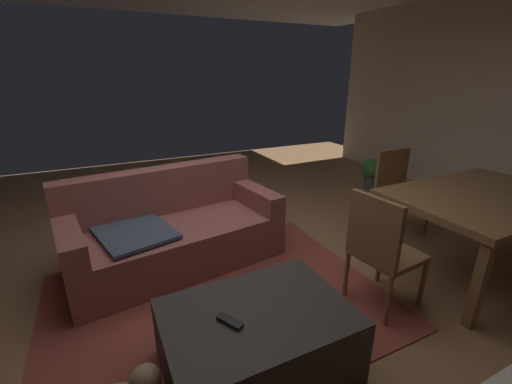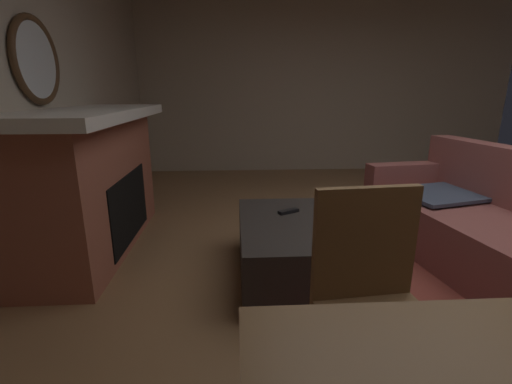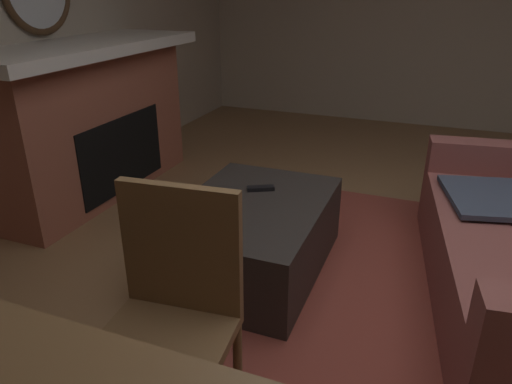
# 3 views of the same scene
# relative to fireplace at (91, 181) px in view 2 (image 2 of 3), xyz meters

# --- Properties ---
(floor) EXTENTS (9.42, 9.42, 0.00)m
(floor) POSITION_rel_fireplace_xyz_m (0.84, 2.57, -0.59)
(floor) COLOR olive
(wall_left) EXTENTS (0.12, 6.30, 2.80)m
(wall_left) POSITION_rel_fireplace_xyz_m (-3.08, 2.57, 0.81)
(wall_left) COLOR #B7A893
(wall_left) RESTS_ON ground
(area_rug) EXTENTS (2.60, 2.00, 0.01)m
(area_rug) POSITION_rel_fireplace_xyz_m (0.60, 2.30, -0.58)
(area_rug) COLOR brown
(area_rug) RESTS_ON ground
(fireplace) EXTENTS (2.00, 0.76, 1.16)m
(fireplace) POSITION_rel_fireplace_xyz_m (0.00, 0.00, 0.00)
(fireplace) COLOR #9E5642
(fireplace) RESTS_ON ground
(round_wall_mirror) EXTENTS (0.64, 0.05, 0.64)m
(round_wall_mirror) POSITION_rel_fireplace_xyz_m (0.00, -0.29, 0.93)
(round_wall_mirror) COLOR #4C331E
(couch) EXTENTS (2.01, 1.13, 0.87)m
(couch) POSITION_rel_fireplace_xyz_m (0.44, 3.07, -0.27)
(couch) COLOR #8C4C47
(couch) RESTS_ON ground
(ottoman_coffee_table) EXTENTS (1.09, 0.77, 0.42)m
(ottoman_coffee_table) POSITION_rel_fireplace_xyz_m (0.60, 1.59, -0.37)
(ottoman_coffee_table) COLOR #2D2826
(ottoman_coffee_table) RESTS_ON ground
(tv_remote) EXTENTS (0.12, 0.16, 0.02)m
(tv_remote) POSITION_rel_fireplace_xyz_m (0.42, 1.57, -0.15)
(tv_remote) COLOR black
(tv_remote) RESTS_ON ottoman_coffee_table
(dining_chair_west) EXTENTS (0.48, 0.48, 0.93)m
(dining_chair_west) POSITION_rel_fireplace_xyz_m (1.69, 1.72, -0.06)
(dining_chair_west) COLOR brown
(dining_chair_west) RESTS_ON ground
(small_dog) EXTENTS (0.50, 0.26, 0.30)m
(small_dog) POSITION_rel_fireplace_xyz_m (-0.21, 1.56, -0.41)
(small_dog) COLOR #8C6B4C
(small_dog) RESTS_ON ground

